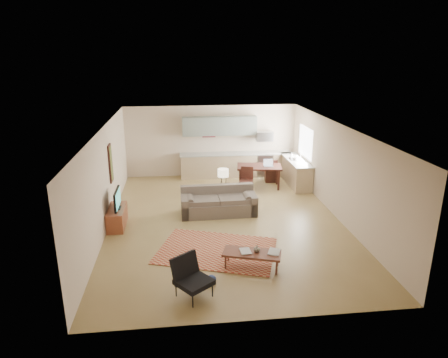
{
  "coord_description": "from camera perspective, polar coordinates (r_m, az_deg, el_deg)",
  "views": [
    {
      "loc": [
        -1.25,
        -10.46,
        4.63
      ],
      "look_at": [
        0.0,
        0.3,
        1.15
      ],
      "focal_mm": 32.0,
      "sensor_mm": 36.0,
      "label": 1
    }
  ],
  "objects": [
    {
      "name": "book_b",
      "position": [
        9.05,
        6.39,
        -10.2
      ],
      "size": [
        0.49,
        0.51,
        0.03
      ],
      "primitive_type": "imported",
      "rotation": [
        0.0,
        0.0,
        -0.39
      ],
      "color": "navy",
      "rests_on": "coffee_table"
    },
    {
      "name": "window_right",
      "position": [
        14.52,
        11.56,
        5.19
      ],
      "size": [
        0.02,
        1.4,
        1.05
      ],
      "primitive_type": "cube",
      "color": "white",
      "rests_on": "room"
    },
    {
      "name": "soap_bottle",
      "position": [
        14.78,
        9.63,
        3.39
      ],
      "size": [
        0.11,
        0.11,
        0.19
      ],
      "primitive_type": "imported",
      "rotation": [
        0.0,
        0.0,
        0.13
      ],
      "color": "beige",
      "rests_on": "kitchen_counter_right"
    },
    {
      "name": "dining_chair_far",
      "position": [
        14.85,
        6.7,
        1.27
      ],
      "size": [
        0.46,
        0.47,
        0.87
      ],
      "primitive_type": null,
      "rotation": [
        0.0,
        0.0,
        3.05
      ],
      "color": "#331712",
      "rests_on": "floor"
    },
    {
      "name": "dining_chair_near",
      "position": [
        13.53,
        3.18,
        -0.23
      ],
      "size": [
        0.55,
        0.56,
        0.9
      ],
      "primitive_type": null,
      "rotation": [
        0.0,
        0.0,
        -0.32
      ],
      "color": "#331712",
      "rests_on": "floor"
    },
    {
      "name": "kitchen_counter_right",
      "position": [
        14.7,
        10.19,
        1.03
      ],
      "size": [
        0.64,
        2.26,
        0.92
      ],
      "primitive_type": null,
      "color": "tan",
      "rests_on": "ground"
    },
    {
      "name": "kitchen_microwave",
      "position": [
        15.33,
        5.79,
        6.12
      ],
      "size": [
        0.62,
        0.4,
        0.35
      ],
      "primitive_type": "cube",
      "color": "#A5A8AD",
      "rests_on": "room"
    },
    {
      "name": "kitchen_counter_back",
      "position": [
        15.37,
        1.67,
        2.06
      ],
      "size": [
        4.26,
        0.64,
        0.92
      ],
      "primitive_type": null,
      "color": "tan",
      "rests_on": "ground"
    },
    {
      "name": "laptop",
      "position": [
        14.02,
        6.4,
        2.29
      ],
      "size": [
        0.34,
        0.27,
        0.25
      ],
      "primitive_type": null,
      "rotation": [
        0.0,
        0.0,
        -0.07
      ],
      "color": "#A5A8AD",
      "rests_on": "dining_table"
    },
    {
      "name": "armchair",
      "position": [
        8.03,
        -4.32,
        -13.97
      ],
      "size": [
        1.0,
        1.0,
        0.81
      ],
      "primitive_type": null,
      "rotation": [
        0.0,
        0.0,
        0.66
      ],
      "color": "black",
      "rests_on": "floor"
    },
    {
      "name": "rug",
      "position": [
        9.85,
        -1.06,
        -10.17
      ],
      "size": [
        3.23,
        2.7,
        0.02
      ],
      "primitive_type": "cube",
      "rotation": [
        0.0,
        0.0,
        -0.32
      ],
      "color": "maroon",
      "rests_on": "floor"
    },
    {
      "name": "book_a",
      "position": [
        8.97,
        2.33,
        -10.34
      ],
      "size": [
        0.27,
        0.34,
        0.03
      ],
      "primitive_type": "imported",
      "rotation": [
        0.0,
        0.0,
        0.06
      ],
      "color": "maroon",
      "rests_on": "coffee_table"
    },
    {
      "name": "upper_cabinets",
      "position": [
        15.11,
        -0.63,
        7.59
      ],
      "size": [
        2.8,
        0.34,
        0.7
      ],
      "primitive_type": "cube",
      "color": "gray",
      "rests_on": "room"
    },
    {
      "name": "console_table",
      "position": [
        12.38,
        -0.13,
        -2.45
      ],
      "size": [
        0.68,
        0.55,
        0.69
      ],
      "primitive_type": null,
      "rotation": [
        0.0,
        0.0,
        0.3
      ],
      "color": "#331712",
      "rests_on": "floor"
    },
    {
      "name": "tv_credenza",
      "position": [
        11.43,
        -15.03,
        -5.29
      ],
      "size": [
        0.44,
        1.15,
        0.53
      ],
      "primitive_type": null,
      "color": "brown",
      "rests_on": "floor"
    },
    {
      "name": "sofa",
      "position": [
        11.81,
        -0.79,
        -3.18
      ],
      "size": [
        2.32,
        1.05,
        0.8
      ],
      "primitive_type": null,
      "rotation": [
        0.0,
        0.0,
        0.02
      ],
      "color": "#61554B",
      "rests_on": "floor"
    },
    {
      "name": "table_lamp",
      "position": [
        12.18,
        -0.13,
        0.28
      ],
      "size": [
        0.4,
        0.4,
        0.55
      ],
      "primitive_type": null,
      "rotation": [
        0.0,
        0.0,
        0.24
      ],
      "color": "beige",
      "rests_on": "console_table"
    },
    {
      "name": "coffee_table",
      "position": [
        9.09,
        3.99,
        -11.45
      ],
      "size": [
        1.38,
        0.88,
        0.39
      ],
      "primitive_type": null,
      "rotation": [
        0.0,
        0.0,
        -0.31
      ],
      "color": "#55281A",
      "rests_on": "floor"
    },
    {
      "name": "wall_art_left",
      "position": [
        11.93,
        -15.85,
        2.16
      ],
      "size": [
        0.06,
        0.42,
        1.1
      ],
      "primitive_type": null,
      "color": "olive",
      "rests_on": "room"
    },
    {
      "name": "dining_table",
      "position": [
        14.2,
        5.02,
        0.36
      ],
      "size": [
        1.66,
        1.12,
        0.78
      ],
      "primitive_type": null,
      "rotation": [
        0.0,
        0.0,
        -0.16
      ],
      "color": "#331712",
      "rests_on": "floor"
    },
    {
      "name": "triptych",
      "position": [
        15.25,
        -2.19,
        6.9
      ],
      "size": [
        1.7,
        0.04,
        0.5
      ],
      "primitive_type": null,
      "color": "beige",
      "rests_on": "room"
    },
    {
      "name": "vase",
      "position": [
        8.99,
        4.73,
        -9.85
      ],
      "size": [
        0.2,
        0.2,
        0.16
      ],
      "primitive_type": "imported",
      "rotation": [
        0.0,
        0.0,
        0.14
      ],
      "color": "black",
      "rests_on": "coffee_table"
    },
    {
      "name": "tv",
      "position": [
        11.23,
        -15.02,
        -2.8
      ],
      "size": [
        0.09,
        0.88,
        0.53
      ],
      "primitive_type": null,
      "color": "black",
      "rests_on": "tv_credenza"
    },
    {
      "name": "room",
      "position": [
        11.03,
        0.18,
        0.52
      ],
      "size": [
        9.0,
        9.0,
        9.0
      ],
      "color": "olive",
      "rests_on": "ground"
    },
    {
      "name": "kitchen_range",
      "position": [
        15.57,
        5.68,
        2.14
      ],
      "size": [
        0.62,
        0.62,
        0.9
      ],
      "primitive_type": "cube",
      "color": "#A5A8AD",
      "rests_on": "ground"
    }
  ]
}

